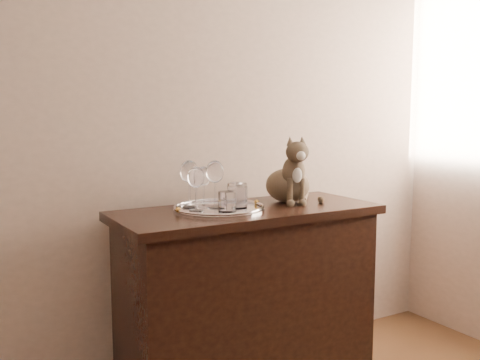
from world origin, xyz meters
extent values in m
cube|color=tan|center=(0.00, 2.25, 1.35)|extent=(4.00, 0.10, 2.70)
cylinder|color=silver|center=(0.47, 1.97, 0.85)|extent=(0.40, 0.40, 0.01)
cylinder|color=silver|center=(0.54, 1.93, 0.91)|extent=(0.09, 0.09, 0.10)
cylinder|color=silver|center=(0.46, 1.87, 0.90)|extent=(0.08, 0.08, 0.09)
cylinder|color=silver|center=(0.58, 2.00, 0.91)|extent=(0.09, 0.09, 0.10)
camera|label=1|loc=(-0.61, -0.08, 1.27)|focal=40.00mm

